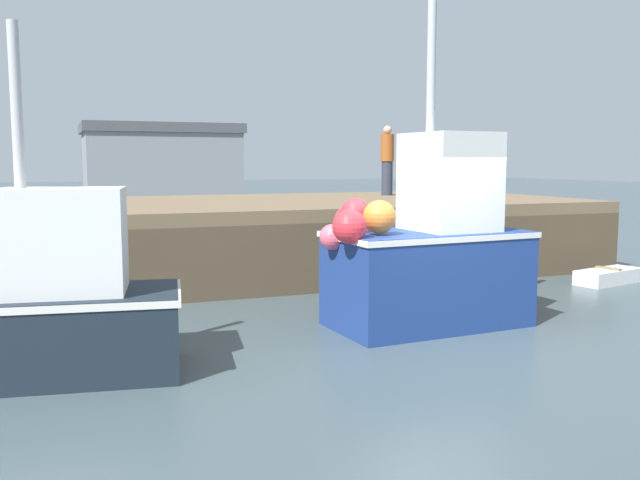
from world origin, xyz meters
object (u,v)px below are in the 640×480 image
Objects in this scene: rowboat at (608,276)px; dockworker at (387,160)px; fishing_boat_near_left at (37,309)px; fishing_boat_near_right at (428,252)px.

dockworker reaches higher than rowboat.
rowboat is (10.57, 2.33, -0.64)m from fishing_boat_near_left.
fishing_boat_near_right reaches higher than fishing_boat_near_left.
rowboat is 0.89× the size of dockworker.
dockworker is at bearing 67.71° from fishing_boat_near_right.
fishing_boat_near_left reaches higher than dockworker.
dockworker is (-2.23, 5.47, 2.33)m from rowboat.
fishing_boat_near_right is 3.16× the size of dockworker.
dockworker is (2.96, 7.23, 1.37)m from fishing_boat_near_right.
fishing_boat_near_right is at bearing -112.29° from dockworker.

